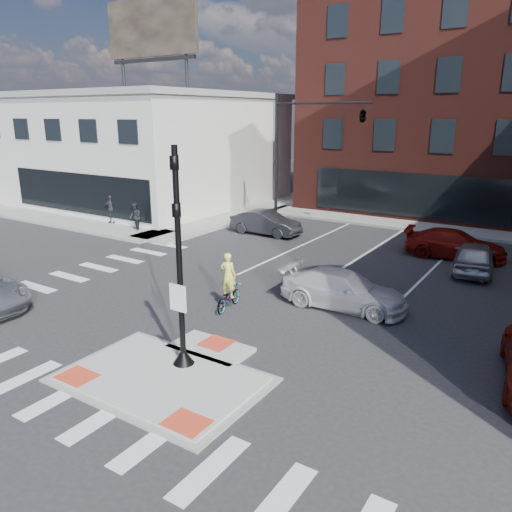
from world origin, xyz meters
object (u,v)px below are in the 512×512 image
Objects in this scene: bg_car_dark at (266,223)px; pedestrian_b at (111,209)px; white_pickup at (344,290)px; bg_car_red at (455,244)px; cyclist at (228,290)px; bg_car_silver at (474,257)px; pedestrian_a at (135,217)px.

pedestrian_b reaches higher than bg_car_dark.
white_pickup is 18.59m from pedestrian_b.
bg_car_red is (1.95, 9.03, 0.01)m from white_pickup.
pedestrian_b is at bearing 71.99° from white_pickup.
white_pickup is 2.19× the size of cyclist.
bg_car_red is at bearing -65.53° from bg_car_silver.
bg_car_dark reaches higher than white_pickup.
bg_car_dark is at bearing -72.94° from cyclist.
bg_car_red is 2.65× the size of pedestrian_b.
bg_car_red is 2.93× the size of pedestrian_a.
bg_car_silver is at bearing -133.01° from cyclist.
bg_car_dark is at bearing -3.42° from pedestrian_b.
cyclist is at bearing -48.87° from pedestrian_b.
pedestrian_b reaches higher than bg_car_red.
pedestrian_b is (-21.09, -2.09, 0.34)m from bg_car_silver.
pedestrian_b is (-2.75, 0.65, 0.09)m from pedestrian_a.
bg_car_silver is 1.95× the size of cyclist.
bg_car_silver is (3.18, 7.09, 0.03)m from white_pickup.
bg_car_silver is 18.54m from pedestrian_a.
bg_car_red is 12.64m from cyclist.
bg_car_dark is at bearing 43.45° from white_pickup.
cyclist reaches higher than white_pickup.
bg_car_dark is at bearing 58.16° from pedestrian_a.
bg_car_dark is 10.02m from pedestrian_b.
bg_car_silver reaches higher than white_pickup.
bg_car_dark reaches higher than bg_car_red.
white_pickup is 15.77m from pedestrian_a.
bg_car_red is at bearing -10.31° from pedestrian_b.
cyclist is (-3.43, -2.40, 0.04)m from white_pickup.
pedestrian_a is at bearing 0.56° from bg_car_silver.
bg_car_dark is 7.75m from pedestrian_a.
bg_car_silver is at bearing -154.03° from bg_car_red.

